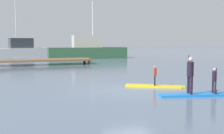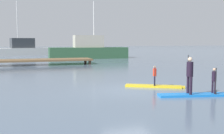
# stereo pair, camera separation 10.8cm
# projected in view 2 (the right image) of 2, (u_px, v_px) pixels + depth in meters

# --- Properties ---
(ground_plane) EXTENTS (240.00, 240.00, 0.00)m
(ground_plane) POSITION_uv_depth(u_px,v_px,m) (130.00, 90.00, 13.56)
(ground_plane) COLOR slate
(paddleboard_near) EXTENTS (2.97, 1.96, 0.10)m
(paddleboard_near) POSITION_uv_depth(u_px,v_px,m) (154.00, 86.00, 14.42)
(paddleboard_near) COLOR gold
(paddleboard_near) RESTS_ON ground
(paddler_child_solo) EXTENTS (0.25, 0.34, 1.06)m
(paddler_child_solo) POSITION_uv_depth(u_px,v_px,m) (155.00, 74.00, 14.35)
(paddler_child_solo) COLOR #19194C
(paddler_child_solo) RESTS_ON paddleboard_near
(paddleboard_far) EXTENTS (3.47, 1.31, 0.10)m
(paddleboard_far) POSITION_uv_depth(u_px,v_px,m) (196.00, 95.00, 12.07)
(paddleboard_far) COLOR blue
(paddleboard_far) RESTS_ON ground
(paddler_adult) EXTENTS (0.35, 0.51, 1.73)m
(paddler_adult) POSITION_uv_depth(u_px,v_px,m) (190.00, 73.00, 11.95)
(paddler_adult) COLOR black
(paddler_adult) RESTS_ON paddleboard_far
(paddler_child_front) EXTENTS (0.24, 0.40, 1.18)m
(paddler_child_front) POSITION_uv_depth(u_px,v_px,m) (214.00, 79.00, 12.08)
(paddler_child_front) COLOR black
(paddler_child_front) RESTS_ON paddleboard_far
(fishing_boat_white_large) EXTENTS (11.20, 2.86, 8.14)m
(fishing_boat_white_large) POSITION_uv_depth(u_px,v_px,m) (89.00, 50.00, 38.46)
(fishing_boat_white_large) COLOR #2D5638
(fishing_boat_white_large) RESTS_ON ground
(fishing_boat_green_midground) EXTENTS (10.16, 5.02, 9.16)m
(fishing_boat_green_midground) POSITION_uv_depth(u_px,v_px,m) (21.00, 50.00, 45.46)
(fishing_boat_green_midground) COLOR silver
(fishing_boat_green_midground) RESTS_ON ground
(floating_dock) EXTENTS (10.75, 2.72, 0.60)m
(floating_dock) POSITION_uv_depth(u_px,v_px,m) (40.00, 60.00, 27.92)
(floating_dock) COLOR brown
(floating_dock) RESTS_ON ground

